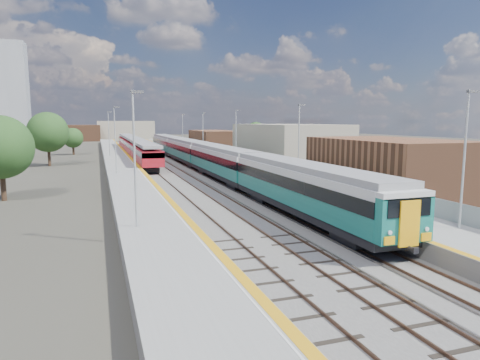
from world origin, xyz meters
TOP-DOWN VIEW (x-y plane):
  - ground at (0.00, 50.00)m, footprint 320.00×320.00m
  - ballast_bed at (-2.25, 52.50)m, footprint 10.50×155.00m
  - tracks at (-1.65, 54.18)m, footprint 8.96×160.00m
  - platform_right at (5.28, 52.49)m, footprint 4.70×155.00m
  - platform_left at (-9.05, 52.49)m, footprint 4.30×155.00m
  - buildings at (-18.12, 138.60)m, footprint 72.00×185.50m
  - green_train at (1.50, 41.81)m, footprint 3.00×83.58m
  - red_train at (-5.50, 67.62)m, footprint 2.89×58.52m
  - tree_a at (-20.00, 25.25)m, footprint 5.46×5.46m
  - tree_b at (-19.24, 55.59)m, footprint 6.10×6.10m
  - tree_c at (-16.88, 78.68)m, footprint 4.07×4.07m
  - tree_d at (20.52, 71.26)m, footprint 4.96×4.96m

SIDE VIEW (x-z plane):
  - ground at x=0.00m, z-range 0.00..0.00m
  - ballast_bed at x=-2.25m, z-range 0.00..0.06m
  - tracks at x=-1.65m, z-range 0.02..0.19m
  - platform_left at x=-9.05m, z-range -3.74..4.78m
  - platform_right at x=5.28m, z-range -3.72..4.80m
  - red_train at x=-5.50m, z-range 0.33..3.98m
  - green_train at x=1.50m, z-range 0.68..3.98m
  - tree_c at x=-16.88m, z-range 0.71..6.23m
  - tree_d at x=20.52m, z-range 0.87..7.59m
  - tree_a at x=-20.00m, z-range 0.96..8.35m
  - tree_b at x=-19.24m, z-range 1.08..9.35m
  - buildings at x=-18.12m, z-range -9.30..30.70m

